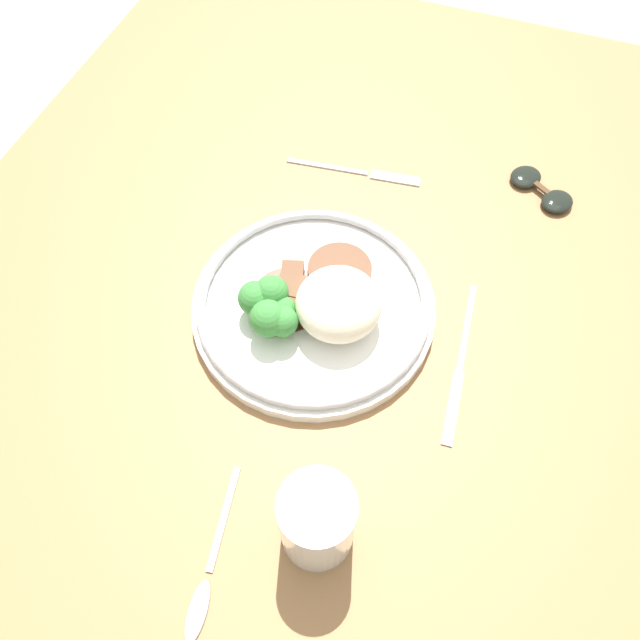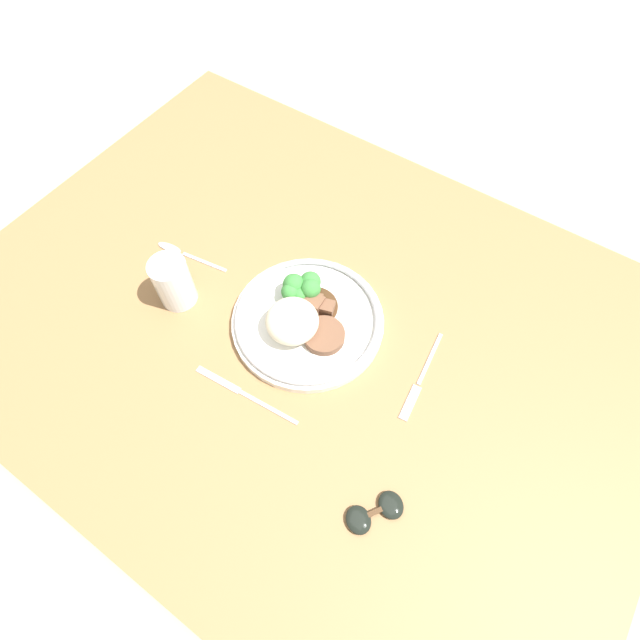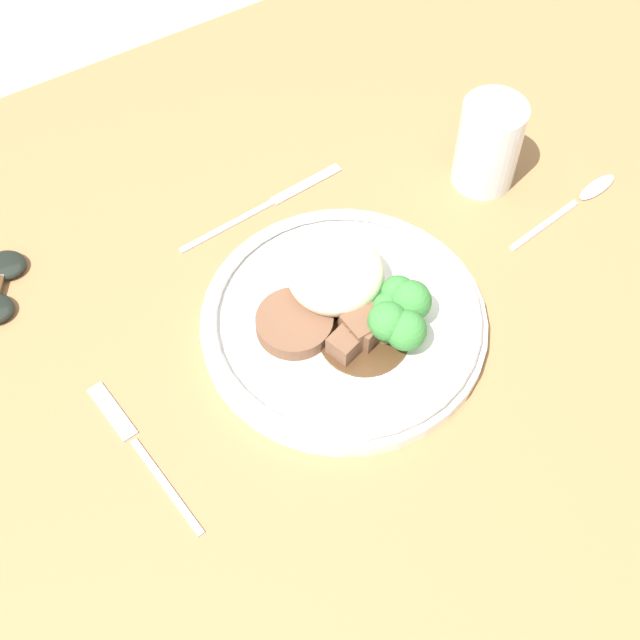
% 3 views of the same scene
% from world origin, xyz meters
% --- Properties ---
extents(ground_plane, '(8.00, 8.00, 0.00)m').
position_xyz_m(ground_plane, '(0.00, 0.00, 0.00)').
color(ground_plane, tan).
extents(dining_table, '(1.35, 1.01, 0.03)m').
position_xyz_m(dining_table, '(0.00, 0.00, 0.02)').
color(dining_table, olive).
rests_on(dining_table, ground).
extents(plate, '(0.29, 0.29, 0.08)m').
position_xyz_m(plate, '(-0.01, -0.00, 0.06)').
color(plate, white).
rests_on(plate, dining_table).
extents(juice_glass, '(0.07, 0.07, 0.11)m').
position_xyz_m(juice_glass, '(0.23, 0.09, 0.08)').
color(juice_glass, orange).
rests_on(juice_glass, dining_table).
extents(fork, '(0.03, 0.19, 0.00)m').
position_xyz_m(fork, '(-0.25, -0.01, 0.04)').
color(fork, '#ADADB2').
rests_on(fork, dining_table).
extents(knife, '(0.21, 0.03, 0.00)m').
position_xyz_m(knife, '(0.00, 0.18, 0.04)').
color(knife, '#ADADB2').
rests_on(knife, dining_table).
extents(spoon, '(0.17, 0.04, 0.01)m').
position_xyz_m(spoon, '(0.32, 0.01, 0.04)').
color(spoon, '#ADADB2').
rests_on(spoon, dining_table).
extents(sunglasses, '(0.09, 0.10, 0.01)m').
position_xyz_m(sunglasses, '(-0.29, 0.23, 0.04)').
color(sunglasses, black).
rests_on(sunglasses, dining_table).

